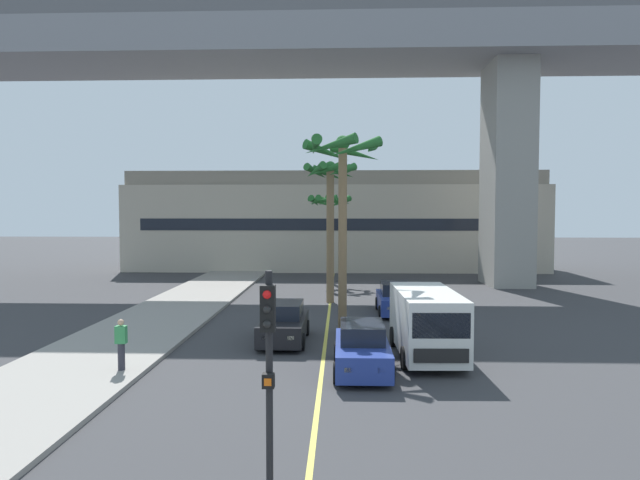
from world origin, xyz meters
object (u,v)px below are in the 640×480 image
object	(u,v)px
palm_tree_mid_median	(329,207)
pedestrian_near_crosswalk	(121,343)
delivery_van	(426,321)
traffic_light_median_near	(269,361)
palm_tree_far_median	(330,193)
car_queue_third	(395,300)
car_queue_second	(362,349)
palm_tree_near_median	(342,173)
car_queue_front	(284,324)

from	to	relation	value
palm_tree_mid_median	pedestrian_near_crosswalk	size ratio (longest dim) A/B	3.98
pedestrian_near_crosswalk	delivery_van	bearing A→B (deg)	13.95
traffic_light_median_near	palm_tree_mid_median	distance (m)	31.61
traffic_light_median_near	palm_tree_far_median	bearing A→B (deg)	88.52
car_queue_third	car_queue_second	bearing A→B (deg)	-101.33
car_queue_third	delivery_van	distance (m)	8.48
traffic_light_median_near	palm_tree_near_median	distance (m)	15.02
palm_tree_near_median	car_queue_second	bearing A→B (deg)	-83.45
palm_tree_near_median	pedestrian_near_crosswalk	distance (m)	11.00
delivery_van	palm_tree_mid_median	xyz separation A→B (m)	(-3.91, 20.81, 4.21)
car_queue_front	delivery_van	size ratio (longest dim) A/B	0.78
car_queue_front	car_queue_second	size ratio (longest dim) A/B	1.00
car_queue_front	car_queue_second	distance (m)	4.95
car_queue_front	palm_tree_far_median	distance (m)	11.28
car_queue_third	palm_tree_far_median	xyz separation A→B (m)	(-3.35, 3.39, 5.51)
car_queue_front	palm_tree_near_median	xyz separation A→B (m)	(2.31, 1.58, 6.06)
palm_tree_near_median	palm_tree_far_median	distance (m)	8.17
pedestrian_near_crosswalk	car_queue_second	bearing A→B (deg)	4.83
car_queue_front	palm_tree_far_median	world-z (taller)	palm_tree_far_median
car_queue_third	pedestrian_near_crosswalk	world-z (taller)	pedestrian_near_crosswalk
car_queue_second	traffic_light_median_near	bearing A→B (deg)	-101.94
palm_tree_mid_median	pedestrian_near_crosswalk	world-z (taller)	palm_tree_mid_median
delivery_van	palm_tree_near_median	world-z (taller)	palm_tree_near_median
traffic_light_median_near	palm_tree_mid_median	xyz separation A→B (m)	(0.30, 31.48, 2.78)
car_queue_front	pedestrian_near_crosswalk	size ratio (longest dim) A/B	2.54
palm_tree_near_median	delivery_van	bearing A→B (deg)	-51.35
pedestrian_near_crosswalk	palm_tree_near_median	bearing A→B (deg)	41.53
car_queue_front	car_queue_second	bearing A→B (deg)	-53.52
palm_tree_near_median	pedestrian_near_crosswalk	world-z (taller)	palm_tree_near_median
car_queue_second	delivery_van	xyz separation A→B (m)	(2.34, 1.83, 0.57)
car_queue_front	car_queue_second	world-z (taller)	same
car_queue_front	palm_tree_near_median	world-z (taller)	palm_tree_near_median
car_queue_second	palm_tree_near_median	distance (m)	8.25
palm_tree_far_median	pedestrian_near_crosswalk	distance (m)	16.52
delivery_van	traffic_light_median_near	xyz separation A→B (m)	(-4.21, -10.68, 1.43)
car_queue_front	palm_tree_mid_median	size ratio (longest dim) A/B	0.64
delivery_van	palm_tree_mid_median	bearing A→B (deg)	100.64
car_queue_second	palm_tree_far_median	xyz separation A→B (m)	(-1.29, 13.68, 5.51)
palm_tree_mid_median	delivery_van	bearing A→B (deg)	-79.36
traffic_light_median_near	pedestrian_near_crosswalk	xyz separation A→B (m)	(-5.77, 8.20, -1.72)
palm_tree_far_median	pedestrian_near_crosswalk	world-z (taller)	palm_tree_far_median
car_queue_front	palm_tree_far_median	bearing A→B (deg)	80.32
delivery_van	palm_tree_mid_median	distance (m)	21.59
traffic_light_median_near	car_queue_third	bearing A→B (deg)	78.39
car_queue_second	traffic_light_median_near	distance (m)	9.26
car_queue_front	palm_tree_near_median	bearing A→B (deg)	34.37
delivery_van	palm_tree_mid_median	size ratio (longest dim) A/B	0.82
palm_tree_near_median	palm_tree_far_median	size ratio (longest dim) A/B	1.04
delivery_van	palm_tree_near_median	bearing A→B (deg)	128.65
car_queue_third	palm_tree_near_median	size ratio (longest dim) A/B	0.49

